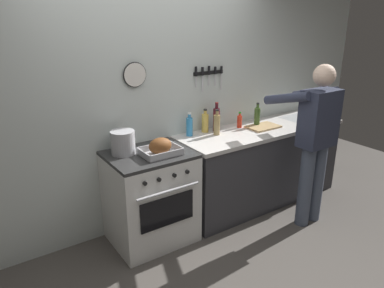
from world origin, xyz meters
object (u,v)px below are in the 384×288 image
(cutting_board, at_px, (263,127))
(bottle_cooking_oil, at_px, (205,122))
(bottle_dish_soap, at_px, (189,126))
(stock_pot, at_px, (123,142))
(bottle_olive_oil, at_px, (257,116))
(bottle_wine_red, at_px, (216,119))
(stove, at_px, (151,197))
(person_cook, at_px, (315,136))
(roasting_pan, at_px, (160,148))
(bottle_hot_sauce, at_px, (240,121))
(bottle_vinegar, at_px, (217,124))

(cutting_board, xyz_separation_m, bottle_cooking_oil, (-0.63, 0.24, 0.09))
(bottle_dish_soap, bearing_deg, stock_pot, -173.12)
(bottle_olive_oil, xyz_separation_m, bottle_wine_red, (-0.50, 0.11, 0.02))
(cutting_board, bearing_deg, stock_pot, 175.45)
(stock_pot, xyz_separation_m, cutting_board, (1.62, -0.13, -0.10))
(stock_pot, distance_m, bottle_wine_red, 1.11)
(cutting_board, bearing_deg, bottle_dish_soap, 165.10)
(stove, bearing_deg, person_cook, -22.47)
(stove, distance_m, roasting_pan, 0.53)
(roasting_pan, xyz_separation_m, bottle_hot_sauce, (1.14, 0.24, 0.00))
(stove, height_order, person_cook, person_cook)
(bottle_wine_red, bearing_deg, bottle_olive_oil, -12.09)
(stock_pot, xyz_separation_m, bottle_hot_sauce, (1.40, 0.02, -0.03))
(stock_pot, xyz_separation_m, bottle_vinegar, (1.04, -0.04, 0.01))
(roasting_pan, bearing_deg, cutting_board, 3.57)
(bottle_wine_red, bearing_deg, bottle_dish_soap, 175.34)
(cutting_board, xyz_separation_m, bottle_olive_oil, (-0.01, 0.09, 0.10))
(bottle_hot_sauce, bearing_deg, stock_pot, -179.09)
(bottle_cooking_oil, distance_m, bottle_olive_oil, 0.63)
(roasting_pan, bearing_deg, bottle_hot_sauce, 11.68)
(stove, distance_m, cutting_board, 1.50)
(stock_pot, relative_size, cutting_board, 0.61)
(stock_pot, xyz_separation_m, bottle_wine_red, (1.11, 0.07, 0.03))
(bottle_wine_red, bearing_deg, roasting_pan, -161.68)
(bottle_cooking_oil, bearing_deg, bottle_vinegar, -72.54)
(roasting_pan, bearing_deg, stove, 126.60)
(stock_pot, height_order, bottle_hot_sauce, stock_pot)
(stove, xyz_separation_m, roasting_pan, (0.07, -0.09, 0.52))
(stove, height_order, bottle_olive_oil, bottle_olive_oil)
(stove, height_order, roasting_pan, roasting_pan)
(bottle_cooking_oil, distance_m, bottle_dish_soap, 0.21)
(stock_pot, xyz_separation_m, bottle_cooking_oil, (0.99, 0.11, -0.00))
(stock_pot, bearing_deg, bottle_cooking_oil, 6.24)
(stock_pot, bearing_deg, cutting_board, -4.55)
(bottle_vinegar, relative_size, bottle_wine_red, 0.86)
(stock_pot, bearing_deg, bottle_vinegar, -2.02)
(stove, distance_m, person_cook, 1.72)
(stock_pot, relative_size, bottle_hot_sauce, 1.24)
(person_cook, distance_m, bottle_wine_red, 1.02)
(roasting_pan, relative_size, bottle_dish_soap, 1.44)
(person_cook, height_order, roasting_pan, person_cook)
(stove, relative_size, stock_pot, 4.12)
(bottle_vinegar, xyz_separation_m, bottle_dish_soap, (-0.26, 0.13, -0.01))
(bottle_olive_oil, height_order, bottle_dish_soap, bottle_olive_oil)
(stock_pot, bearing_deg, stove, -31.93)
(person_cook, bearing_deg, stock_pot, 73.34)
(bottle_wine_red, bearing_deg, stock_pot, -176.53)
(roasting_pan, distance_m, bottle_hot_sauce, 1.16)
(stove, xyz_separation_m, person_cook, (1.52, -0.63, 0.50))
(cutting_board, distance_m, bottle_vinegar, 0.60)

